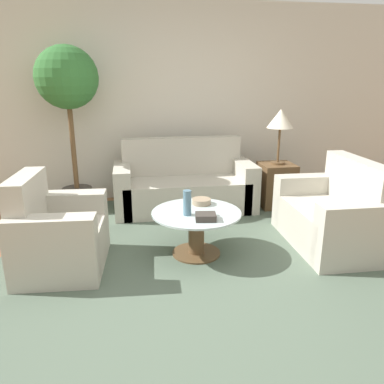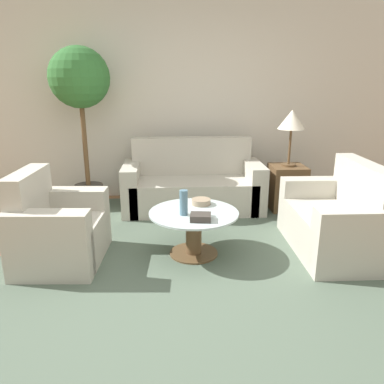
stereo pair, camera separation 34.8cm
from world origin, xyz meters
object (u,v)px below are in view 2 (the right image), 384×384
sofa_main (193,186)px  armchair (55,232)px  bowl (201,202)px  vase (184,203)px  loveseat (339,222)px  table_lamp (292,121)px  potted_plant (80,90)px  coffee_table (194,227)px  book_stack (201,217)px

sofa_main → armchair: sofa_main is taller
armchair → bowl: 1.39m
vase → loveseat: bearing=2.8°
loveseat → table_lamp: bearing=-172.7°
sofa_main → vase: sofa_main is taller
bowl → sofa_main: bearing=90.3°
loveseat → potted_plant: size_ratio=0.61×
armchair → loveseat: bearing=-85.1°
armchair → table_lamp: 2.97m
sofa_main → loveseat: bearing=-45.8°
vase → table_lamp: bearing=43.5°
coffee_table → bowl: size_ratio=4.50×
sofa_main → vase: 1.47m
sofa_main → table_lamp: bearing=-6.4°
loveseat → coffee_table: bearing=-88.6°
potted_plant → sofa_main: bearing=-5.2°
sofa_main → table_lamp: (1.20, -0.13, 0.84)m
coffee_table → book_stack: bearing=-78.4°
table_lamp → potted_plant: 2.59m
loveseat → vase: (-1.51, -0.07, 0.26)m
sofa_main → coffee_table: size_ratio=2.09×
sofa_main → table_lamp: 1.47m
armchair → coffee_table: 1.27m
coffee_table → vase: vase is taller
sofa_main → armchair: (-1.35, -1.42, -0.00)m
coffee_table → vase: (-0.10, -0.07, 0.27)m
coffee_table → bowl: 0.29m
armchair → book_stack: 1.33m
vase → book_stack: 0.22m
sofa_main → book_stack: (-0.04, -1.59, 0.17)m
armchair → book_stack: (1.31, -0.16, 0.17)m
loveseat → bowl: 1.35m
potted_plant → book_stack: bearing=-52.4°
loveseat → vase: bearing=-86.0°
bowl → book_stack: book_stack is taller
armchair → bowl: (1.35, 0.26, 0.17)m
loveseat → book_stack: 1.40m
vase → bowl: (0.18, 0.28, -0.09)m
armchair → sofa_main: bearing=-39.7°
loveseat → coffee_table: (-1.41, -0.00, -0.01)m
loveseat → sofa_main: bearing=-134.6°
armchair → loveseat: (2.68, 0.06, 0.00)m
table_lamp → bowl: bearing=-139.3°
sofa_main → armchair: size_ratio=1.94×
bowl → table_lamp: bearing=40.7°
coffee_table → potted_plant: (-1.27, 1.49, 1.21)m
armchair → vase: armchair is taller
sofa_main → bowl: 1.17m
armchair → coffee_table: bearing=-84.0°
vase → book_stack: vase is taller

